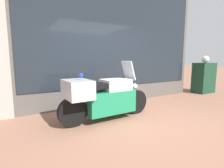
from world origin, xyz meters
The scene contains 6 objects.
ground_plane centered at (0.00, 0.00, 0.00)m, with size 60.00×60.00×0.00m, color #8E604C.
shop_building centered at (-0.44, 2.00, 2.02)m, with size 6.97×0.55×4.03m.
window_display centered at (0.39, 2.03, 0.48)m, with size 5.59×0.30×2.00m.
paramedic_motorcycle centered at (-0.81, 0.59, 0.55)m, with size 2.28×0.72×1.34m.
utility_cabinet centered at (4.27, 1.45, 0.61)m, with size 0.85×0.54×1.22m, color #193D28.
white_helmet centered at (4.32, 1.47, 1.36)m, with size 0.28×0.28×0.28m, color white.
Camera 1 is at (-2.55, -2.82, 1.39)m, focal length 28.00 mm.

